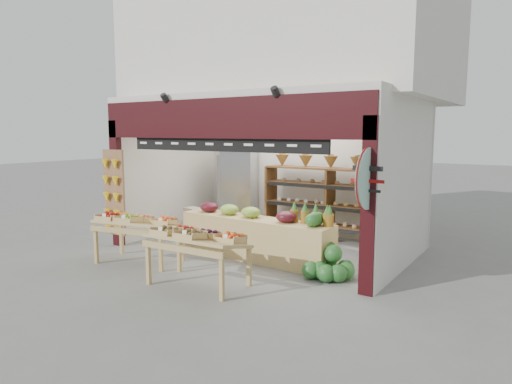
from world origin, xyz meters
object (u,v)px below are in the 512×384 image
Objects in this scene: display_table_right at (196,237)px; display_table_left at (135,222)px; back_shelving at (330,189)px; refrigerator at (240,190)px; watermelon_pile at (329,266)px; cardboard_stack at (199,226)px; mid_counter at (255,236)px.

display_table_left is at bearing 168.09° from display_table_right.
back_shelving is 2.40m from refrigerator.
refrigerator is 4.18m from display_table_right.
watermelon_pile is (1.07, -2.37, -0.97)m from back_shelving.
display_table_right is (2.14, -2.60, 0.52)m from cardboard_stack.
mid_counter is at bearing -22.30° from cardboard_stack.
mid_counter reaches higher than display_table_right.
mid_counter is at bearing -67.31° from refrigerator.
refrigerator is 1.20× the size of display_table_left.
cardboard_stack is 3.96m from watermelon_pile.
back_shelving is 1.86× the size of display_table_left.
refrigerator is 3.39m from display_table_left.
back_shelving is at bearing -17.47° from refrigerator.
back_shelving is at bearing 24.04° from cardboard_stack.
mid_counter reaches higher than cardboard_stack.
back_shelving is 3.87× the size of watermelon_pile.
display_table_left is 1.05× the size of display_table_right.
refrigerator is 2.50× the size of watermelon_pile.
back_shelving is 3.88m from display_table_right.
watermelon_pile is (1.65, 1.44, -0.56)m from display_table_right.
mid_counter reaches higher than watermelon_pile.
refrigerator is 1.26× the size of display_table_right.
back_shelving reaches higher than cardboard_stack.
watermelon_pile is (1.68, -0.29, -0.24)m from mid_counter.
cardboard_stack is (-0.32, -1.16, -0.75)m from refrigerator.
mid_counter is 1.72m from watermelon_pile.
cardboard_stack is 3.40m from display_table_right.
back_shelving is 0.96× the size of mid_counter.
cardboard_stack is 2.29m from mid_counter.
watermelon_pile is at bearing 41.18° from display_table_right.
watermelon_pile is at bearing -16.94° from cardboard_stack.
refrigerator is at bearing 74.47° from cardboard_stack.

